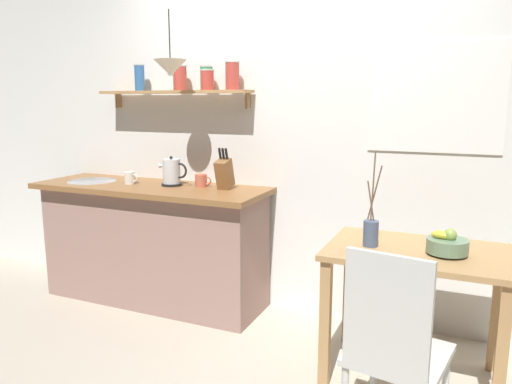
% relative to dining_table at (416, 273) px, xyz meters
% --- Properties ---
extents(ground_plane, '(14.00, 14.00, 0.00)m').
position_rel_dining_table_xyz_m(ground_plane, '(-0.98, 0.02, -0.63)').
color(ground_plane, '#BCB29E').
extents(back_wall, '(6.80, 0.11, 2.70)m').
position_rel_dining_table_xyz_m(back_wall, '(-0.77, 0.67, 0.73)').
color(back_wall, white).
rests_on(back_wall, ground_plane).
extents(kitchen_counter, '(1.83, 0.63, 0.93)m').
position_rel_dining_table_xyz_m(kitchen_counter, '(-1.98, 0.34, -0.16)').
color(kitchen_counter, gray).
rests_on(kitchen_counter, ground_plane).
extents(wall_shelf, '(1.27, 0.20, 0.34)m').
position_rel_dining_table_xyz_m(wall_shelf, '(-1.75, 0.51, 1.06)').
color(wall_shelf, tan).
extents(dining_table, '(0.96, 0.65, 0.76)m').
position_rel_dining_table_xyz_m(dining_table, '(0.00, 0.00, 0.00)').
color(dining_table, tan).
rests_on(dining_table, ground_plane).
extents(dining_chair_near, '(0.47, 0.49, 0.97)m').
position_rel_dining_table_xyz_m(dining_chair_near, '(-0.02, -0.70, -0.09)').
color(dining_chair_near, silver).
rests_on(dining_chair_near, ground_plane).
extents(fruit_bowl, '(0.21, 0.21, 0.14)m').
position_rel_dining_table_xyz_m(fruit_bowl, '(0.15, -0.04, 0.19)').
color(fruit_bowl, slate).
rests_on(fruit_bowl, dining_table).
extents(twig_vase, '(0.09, 0.08, 0.52)m').
position_rel_dining_table_xyz_m(twig_vase, '(-0.25, -0.04, 0.22)').
color(twig_vase, '#475675').
rests_on(twig_vase, dining_table).
extents(electric_kettle, '(0.24, 0.16, 0.22)m').
position_rel_dining_table_xyz_m(electric_kettle, '(-1.81, 0.37, 0.40)').
color(electric_kettle, black).
rests_on(electric_kettle, kitchen_counter).
extents(knife_block, '(0.09, 0.16, 0.30)m').
position_rel_dining_table_xyz_m(knife_block, '(-1.38, 0.38, 0.42)').
color(knife_block, brown).
rests_on(knife_block, kitchen_counter).
extents(coffee_mug_by_sink, '(0.12, 0.08, 0.09)m').
position_rel_dining_table_xyz_m(coffee_mug_by_sink, '(-2.15, 0.31, 0.35)').
color(coffee_mug_by_sink, white).
rests_on(coffee_mug_by_sink, kitchen_counter).
extents(coffee_mug_spare, '(0.13, 0.09, 0.09)m').
position_rel_dining_table_xyz_m(coffee_mug_spare, '(-1.59, 0.42, 0.35)').
color(coffee_mug_spare, '#C6664C').
rests_on(coffee_mug_spare, kitchen_counter).
extents(pendant_lamp, '(0.23, 0.23, 0.43)m').
position_rel_dining_table_xyz_m(pendant_lamp, '(-1.68, 0.19, 1.15)').
color(pendant_lamp, black).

